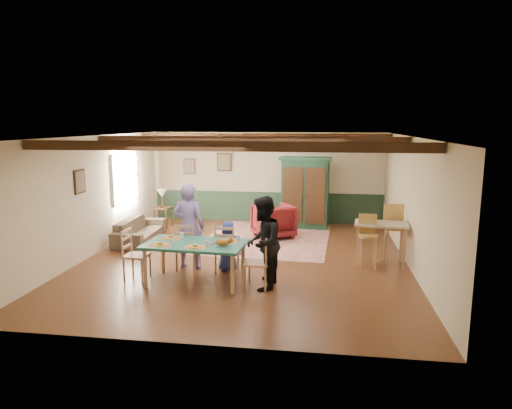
# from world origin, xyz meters

# --- Properties ---
(floor) EXTENTS (8.00, 8.00, 0.00)m
(floor) POSITION_xyz_m (0.00, 0.00, 0.00)
(floor) COLOR #492514
(floor) RESTS_ON ground
(wall_back) EXTENTS (7.00, 0.02, 2.70)m
(wall_back) POSITION_xyz_m (0.00, 4.00, 1.35)
(wall_back) COLOR beige
(wall_back) RESTS_ON floor
(wall_left) EXTENTS (0.02, 8.00, 2.70)m
(wall_left) POSITION_xyz_m (-3.50, 0.00, 1.35)
(wall_left) COLOR beige
(wall_left) RESTS_ON floor
(wall_right) EXTENTS (0.02, 8.00, 2.70)m
(wall_right) POSITION_xyz_m (3.50, 0.00, 1.35)
(wall_right) COLOR beige
(wall_right) RESTS_ON floor
(ceiling) EXTENTS (7.00, 8.00, 0.02)m
(ceiling) POSITION_xyz_m (0.00, 0.00, 2.70)
(ceiling) COLOR silver
(ceiling) RESTS_ON wall_back
(wainscot_back) EXTENTS (6.95, 0.03, 0.90)m
(wainscot_back) POSITION_xyz_m (0.00, 3.98, 0.45)
(wainscot_back) COLOR #1D3523
(wainscot_back) RESTS_ON floor
(ceiling_beam_front) EXTENTS (6.95, 0.16, 0.16)m
(ceiling_beam_front) POSITION_xyz_m (0.00, -2.30, 2.61)
(ceiling_beam_front) COLOR black
(ceiling_beam_front) RESTS_ON ceiling
(ceiling_beam_mid) EXTENTS (6.95, 0.16, 0.16)m
(ceiling_beam_mid) POSITION_xyz_m (0.00, 0.40, 2.61)
(ceiling_beam_mid) COLOR black
(ceiling_beam_mid) RESTS_ON ceiling
(ceiling_beam_back) EXTENTS (6.95, 0.16, 0.16)m
(ceiling_beam_back) POSITION_xyz_m (0.00, 3.00, 2.61)
(ceiling_beam_back) COLOR black
(ceiling_beam_back) RESTS_ON ceiling
(window_left) EXTENTS (0.06, 1.60, 1.30)m
(window_left) POSITION_xyz_m (-3.47, 1.70, 1.55)
(window_left) COLOR white
(window_left) RESTS_ON wall_left
(picture_left_wall) EXTENTS (0.04, 0.42, 0.52)m
(picture_left_wall) POSITION_xyz_m (-3.47, -0.60, 1.75)
(picture_left_wall) COLOR gray
(picture_left_wall) RESTS_ON wall_left
(picture_back_a) EXTENTS (0.45, 0.04, 0.55)m
(picture_back_a) POSITION_xyz_m (-1.30, 3.97, 1.80)
(picture_back_a) COLOR gray
(picture_back_a) RESTS_ON wall_back
(picture_back_b) EXTENTS (0.38, 0.04, 0.48)m
(picture_back_b) POSITION_xyz_m (-2.40, 3.97, 1.65)
(picture_back_b) COLOR gray
(picture_back_b) RESTS_ON wall_back
(dining_table) EXTENTS (1.92, 1.14, 0.77)m
(dining_table) POSITION_xyz_m (-0.67, -1.64, 0.39)
(dining_table) COLOR #1C5B4A
(dining_table) RESTS_ON floor
(dining_chair_far_left) EXTENTS (0.46, 0.48, 0.98)m
(dining_chair_far_left) POSITION_xyz_m (-1.04, -0.87, 0.49)
(dining_chair_far_left) COLOR #AB7955
(dining_chair_far_left) RESTS_ON floor
(dining_chair_far_right) EXTENTS (0.46, 0.48, 0.98)m
(dining_chair_far_right) POSITION_xyz_m (-0.22, -0.92, 0.49)
(dining_chair_far_right) COLOR #AB7955
(dining_chair_far_right) RESTS_ON floor
(dining_chair_end_left) EXTENTS (0.48, 0.46, 0.98)m
(dining_chair_end_left) POSITION_xyz_m (-1.86, -1.56, 0.49)
(dining_chair_end_left) COLOR #AB7955
(dining_chair_end_left) RESTS_ON floor
(dining_chair_end_right) EXTENTS (0.48, 0.46, 0.98)m
(dining_chair_end_right) POSITION_xyz_m (0.51, -1.71, 0.49)
(dining_chair_end_right) COLOR #AB7955
(dining_chair_end_right) RESTS_ON floor
(person_man) EXTENTS (0.67, 0.47, 1.78)m
(person_man) POSITION_xyz_m (-1.03, -0.79, 0.89)
(person_man) COLOR #7561A6
(person_man) RESTS_ON floor
(person_woman) EXTENTS (0.69, 0.87, 1.70)m
(person_woman) POSITION_xyz_m (0.61, -1.72, 0.85)
(person_woman) COLOR black
(person_woman) RESTS_ON floor
(person_child) EXTENTS (0.53, 0.36, 1.04)m
(person_child) POSITION_xyz_m (-0.21, -0.84, 0.52)
(person_child) COLOR navy
(person_child) RESTS_ON floor
(cat) EXTENTS (0.38, 0.17, 0.19)m
(cat) POSITION_xyz_m (-0.11, -1.78, 0.87)
(cat) COLOR #C06022
(cat) RESTS_ON dining_table
(place_setting_near_left) EXTENTS (0.43, 0.33, 0.11)m
(place_setting_near_left) POSITION_xyz_m (-1.26, -1.86, 0.83)
(place_setting_near_left) COLOR orange
(place_setting_near_left) RESTS_ON dining_table
(place_setting_near_center) EXTENTS (0.43, 0.33, 0.11)m
(place_setting_near_center) POSITION_xyz_m (-0.59, -1.90, 0.83)
(place_setting_near_center) COLOR orange
(place_setting_near_center) RESTS_ON dining_table
(place_setting_far_left) EXTENTS (0.43, 0.33, 0.11)m
(place_setting_far_left) POSITION_xyz_m (-1.22, -1.35, 0.83)
(place_setting_far_left) COLOR orange
(place_setting_far_left) RESTS_ON dining_table
(place_setting_far_right) EXTENTS (0.43, 0.33, 0.11)m
(place_setting_far_right) POSITION_xyz_m (-0.09, -1.42, 0.83)
(place_setting_far_right) COLOR orange
(place_setting_far_right) RESTS_ON dining_table
(area_rug) EXTENTS (3.35, 3.91, 0.01)m
(area_rug) POSITION_xyz_m (0.27, 1.85, 0.01)
(area_rug) COLOR beige
(area_rug) RESTS_ON floor
(armoire) EXTENTS (1.49, 0.72, 2.04)m
(armoire) POSITION_xyz_m (1.20, 3.26, 1.02)
(armoire) COLOR #14321F
(armoire) RESTS_ON floor
(armchair) EXTENTS (1.30, 1.31, 0.88)m
(armchair) POSITION_xyz_m (0.42, 2.01, 0.44)
(armchair) COLOR #430D12
(armchair) RESTS_ON floor
(sofa) EXTENTS (0.84, 2.01, 0.58)m
(sofa) POSITION_xyz_m (-2.93, 1.16, 0.29)
(sofa) COLOR #3F3427
(sofa) RESTS_ON floor
(end_table) EXTENTS (0.50, 0.50, 0.57)m
(end_table) POSITION_xyz_m (-2.89, 2.80, 0.29)
(end_table) COLOR black
(end_table) RESTS_ON floor
(table_lamp) EXTENTS (0.31, 0.31, 0.52)m
(table_lamp) POSITION_xyz_m (-2.89, 2.80, 0.83)
(table_lamp) COLOR tan
(table_lamp) RESTS_ON end_table
(counter_table) EXTENTS (1.15, 0.75, 0.91)m
(counter_table) POSITION_xyz_m (2.91, 0.03, 0.45)
(counter_table) COLOR beige
(counter_table) RESTS_ON floor
(bar_stool_left) EXTENTS (0.40, 0.44, 1.11)m
(bar_stool_left) POSITION_xyz_m (2.62, -0.24, 0.55)
(bar_stool_left) COLOR tan
(bar_stool_left) RESTS_ON floor
(bar_stool_right) EXTENTS (0.46, 0.50, 1.25)m
(bar_stool_right) POSITION_xyz_m (3.22, 0.22, 0.63)
(bar_stool_right) COLOR tan
(bar_stool_right) RESTS_ON floor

